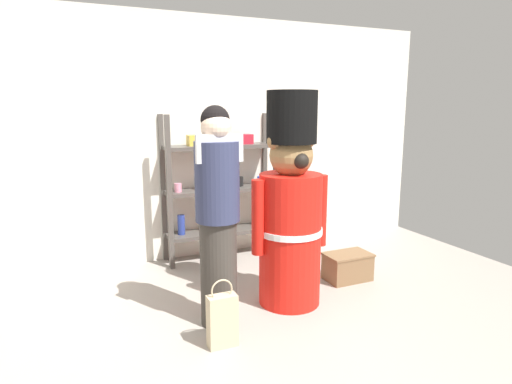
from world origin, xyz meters
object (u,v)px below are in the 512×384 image
(merchandise_shelf, at_px, (221,187))
(person_shopper, at_px, (218,213))
(display_crate, at_px, (347,267))
(shopping_bag, at_px, (222,320))
(teddy_bear_guard, at_px, (290,211))

(merchandise_shelf, distance_m, person_shopper, 1.55)
(merchandise_shelf, bearing_deg, person_shopper, -110.26)
(person_shopper, bearing_deg, merchandise_shelf, 69.74)
(merchandise_shelf, bearing_deg, display_crate, -52.38)
(shopping_bag, bearing_deg, display_crate, 23.03)
(person_shopper, distance_m, shopping_bag, 0.76)
(merchandise_shelf, height_order, display_crate, merchandise_shelf)
(merchandise_shelf, xyz_separation_m, shopping_bag, (-0.63, -1.79, -0.59))
(shopping_bag, xyz_separation_m, display_crate, (1.51, 0.64, -0.06))
(merchandise_shelf, bearing_deg, teddy_bear_guard, -84.30)
(merchandise_shelf, height_order, teddy_bear_guard, teddy_bear_guard)
(person_shopper, xyz_separation_m, display_crate, (1.42, 0.31, -0.74))
(shopping_bag, relative_size, display_crate, 1.12)
(teddy_bear_guard, relative_size, person_shopper, 1.07)
(teddy_bear_guard, relative_size, display_crate, 4.03)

